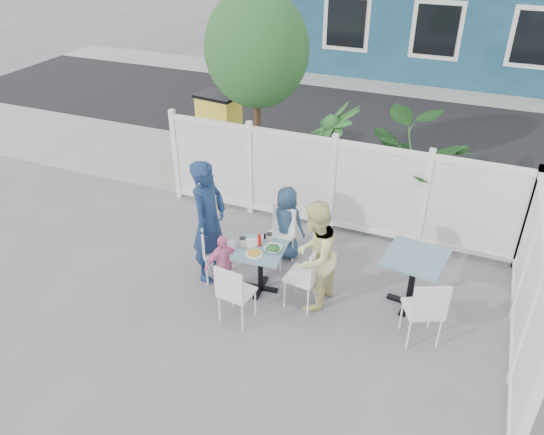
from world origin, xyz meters
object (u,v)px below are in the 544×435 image
at_px(chair_left, 213,245).
at_px(boy, 287,223).
at_px(chair_near, 234,290).
at_px(utility_cabinet, 220,131).
at_px(chair_back, 280,231).
at_px(spare_table, 414,267).
at_px(woman, 314,256).
at_px(toddler, 223,265).
at_px(chair_right, 308,273).
at_px(man, 209,221).
at_px(main_table, 260,258).

xyz_separation_m(chair_left, boy, (0.76, 0.92, 0.02)).
distance_m(chair_left, chair_near, 1.02).
relative_size(utility_cabinet, chair_left, 1.46).
bearing_deg(chair_back, spare_table, -176.04).
bearing_deg(boy, spare_table, 174.63).
bearing_deg(spare_table, woman, -158.77).
bearing_deg(utility_cabinet, toddler, -54.56).
distance_m(spare_table, woman, 1.33).
bearing_deg(chair_back, chair_left, 59.38).
distance_m(chair_back, toddler, 1.11).
xyz_separation_m(woman, toddler, (-1.22, -0.23, -0.32)).
relative_size(chair_right, chair_back, 1.06).
bearing_deg(chair_right, man, 91.12).
relative_size(utility_cabinet, woman, 0.91).
height_order(chair_right, toddler, chair_right).
xyz_separation_m(chair_left, woman, (1.50, -0.02, 0.21)).
bearing_deg(chair_back, utility_cabinet, -36.34).
distance_m(man, toddler, 0.64).
bearing_deg(spare_table, man, -171.68).
bearing_deg(chair_right, chair_near, 137.06).
height_order(spare_table, chair_right, chair_right).
relative_size(utility_cabinet, toddler, 1.54).
bearing_deg(chair_near, boy, 93.54).
bearing_deg(spare_table, chair_near, -149.42).
xyz_separation_m(man, toddler, (0.35, -0.30, -0.45)).
xyz_separation_m(utility_cabinet, chair_near, (2.37, -4.28, -0.19)).
xyz_separation_m(spare_table, boy, (-1.97, 0.46, -0.03)).
relative_size(main_table, boy, 0.60).
height_order(chair_near, woman, woman).
bearing_deg(main_table, chair_right, -6.04).
height_order(utility_cabinet, spare_table, utility_cabinet).
relative_size(chair_right, chair_near, 1.06).
bearing_deg(toddler, chair_near, -103.01).
bearing_deg(man, chair_back, -46.45).
distance_m(spare_table, chair_left, 2.77).
xyz_separation_m(chair_back, boy, (0.04, 0.16, 0.07)).
bearing_deg(chair_right, toddler, 104.28).
distance_m(utility_cabinet, man, 3.85).
bearing_deg(chair_near, main_table, 92.63).
bearing_deg(toddler, spare_table, -35.92).
relative_size(utility_cabinet, main_table, 2.03).
relative_size(main_table, chair_left, 0.72).
relative_size(chair_left, boy, 0.84).
xyz_separation_m(chair_near, toddler, (-0.41, 0.50, -0.06)).
bearing_deg(utility_cabinet, chair_back, -41.01).
bearing_deg(woman, chair_near, -40.62).
distance_m(utility_cabinet, spare_table, 5.38).
bearing_deg(chair_back, boy, -92.40).
bearing_deg(toddler, utility_cabinet, 65.42).
bearing_deg(chair_near, woman, 48.04).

